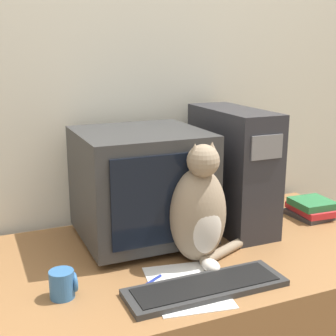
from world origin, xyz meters
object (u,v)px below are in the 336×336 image
computer_tower (232,169)px  cat (200,212)px  book_stack (311,208)px  pen (147,284)px  mug (63,284)px  crt_monitor (141,185)px  keyboard (206,287)px

computer_tower → cat: bearing=-137.6°
book_stack → pen: book_stack is taller
mug → crt_monitor: bearing=40.8°
computer_tower → pen: (-0.48, -0.33, -0.23)m
crt_monitor → book_stack: bearing=-4.3°
crt_monitor → computer_tower: (0.37, -0.00, 0.02)m
mug → cat: bearing=7.2°
crt_monitor → mug: size_ratio=5.38×
computer_tower → keyboard: bearing=-128.1°
pen → mug: (-0.24, 0.03, 0.04)m
book_stack → mug: bearing=-167.2°
book_stack → mug: 1.10m
computer_tower → keyboard: 0.58m
computer_tower → cat: computer_tower is taller
computer_tower → cat: (-0.26, -0.24, -0.06)m
pen → cat: bearing=22.7°
keyboard → book_stack: book_stack is taller
computer_tower → book_stack: computer_tower is taller
mug → keyboard: bearing=-18.1°
crt_monitor → cat: 0.27m
computer_tower → keyboard: computer_tower is taller
keyboard → mug: size_ratio=5.95×
keyboard → book_stack: 0.78m
cat → mug: size_ratio=4.98×
cat → pen: bearing=-158.7°
pen → crt_monitor: bearing=72.1°
keyboard → mug: (-0.39, 0.13, 0.03)m
keyboard → pen: keyboard is taller
cat → book_stack: 0.65m
pen → mug: size_ratio=1.51×
keyboard → mug: bearing=161.9°
book_stack → pen: size_ratio=1.60×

